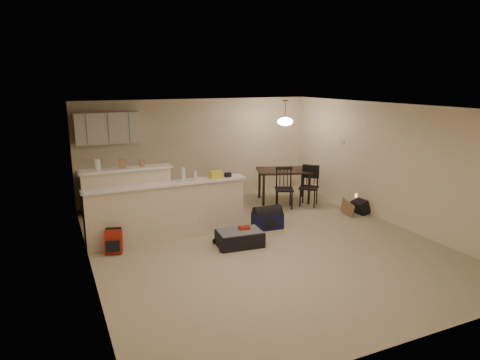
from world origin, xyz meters
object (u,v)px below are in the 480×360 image
dining_chair_far (309,186)px  dining_table (284,173)px  pendant_lamp (285,121)px  dining_chair_near (284,188)px  red_backpack (114,241)px  navy_duffel (267,221)px  black_daypack (360,207)px  suitcase (240,239)px

dining_chair_far → dining_table: bearing=164.5°
pendant_lamp → dining_chair_near: 1.62m
pendant_lamp → red_backpack: 4.98m
red_backpack → navy_duffel: (3.04, 0.02, -0.05)m
pendant_lamp → navy_duffel: bearing=-129.0°
dining_table → red_backpack: (-4.35, -1.63, -0.49)m
dining_chair_near → red_backpack: size_ratio=2.24×
pendant_lamp → black_daypack: pendant_lamp is taller
dining_table → black_daypack: size_ratio=4.30×
dining_table → dining_chair_near: bearing=-100.3°
dining_table → black_daypack: bearing=-38.0°
dining_chair_near → pendant_lamp: bearing=85.4°
dining_chair_near → dining_chair_far: bearing=15.0°
dining_chair_near → suitcase: size_ratio=1.18×
dining_chair_near → suitcase: (-1.94, -1.74, -0.34)m
dining_table → black_daypack: dining_table is taller
suitcase → red_backpack: bearing=169.5°
suitcase → red_backpack: (-2.14, 0.60, 0.08)m
dining_chair_far → navy_duffel: size_ratio=1.60×
dining_chair_near → suitcase: 2.63m
suitcase → black_daypack: 3.34m
dining_table → suitcase: size_ratio=1.84×
dining_chair_near → red_backpack: bearing=-140.1°
suitcase → navy_duffel: (0.90, 0.62, 0.03)m
suitcase → black_daypack: black_daypack is taller
pendant_lamp → black_daypack: size_ratio=1.79×
pendant_lamp → suitcase: pendant_lamp is taller
black_daypack → pendant_lamp: bearing=34.0°
navy_duffel → dining_table: bearing=55.9°
dining_table → pendant_lamp: bearing=-98.0°
dining_chair_near → suitcase: dining_chair_near is taller
dining_table → dining_chair_far: size_ratio=1.57×
dining_table → navy_duffel: dining_table is taller
navy_duffel → black_daypack: (2.38, 0.00, -0.01)m
dining_table → navy_duffel: (-1.31, -1.62, -0.54)m
dining_chair_far → red_backpack: (-4.70, -1.03, -0.26)m
dining_table → navy_duffel: 2.15m
dining_chair_near → dining_chair_far: same height
red_backpack → black_daypack: red_backpack is taller
pendant_lamp → suitcase: (-2.21, -2.23, -1.85)m
dining_chair_near → black_daypack: dining_chair_near is taller
pendant_lamp → red_backpack: bearing=-159.4°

